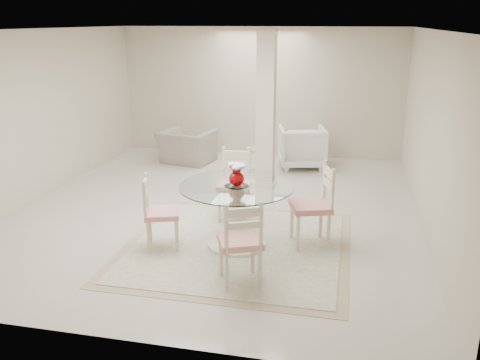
% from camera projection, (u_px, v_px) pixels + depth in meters
% --- Properties ---
extents(ground, '(7.00, 7.00, 0.00)m').
position_uv_depth(ground, '(220.00, 209.00, 7.95)').
color(ground, beige).
rests_on(ground, ground).
extents(room_shell, '(6.02, 7.02, 2.71)m').
position_uv_depth(room_shell, '(218.00, 90.00, 7.39)').
color(room_shell, beige).
rests_on(room_shell, ground).
extents(column, '(0.30, 0.30, 2.70)m').
position_uv_depth(column, '(266.00, 111.00, 8.65)').
color(column, beige).
rests_on(column, ground).
extents(area_rug, '(2.90, 2.90, 0.02)m').
position_uv_depth(area_rug, '(237.00, 246.00, 6.63)').
color(area_rug, tan).
rests_on(area_rug, ground).
extents(dining_table, '(1.45, 1.45, 0.84)m').
position_uv_depth(dining_table, '(237.00, 216.00, 6.50)').
color(dining_table, '#EEE5C4').
rests_on(dining_table, ground).
extents(red_vase, '(0.23, 0.21, 0.30)m').
position_uv_depth(red_vase, '(237.00, 174.00, 6.33)').
color(red_vase, '#A80508').
rests_on(red_vase, dining_table).
extents(dining_chair_east, '(0.61, 0.61, 1.21)m').
position_uv_depth(dining_chair_east, '(317.00, 199.00, 6.49)').
color(dining_chair_east, '#EEE2C4').
rests_on(dining_chair_east, ground).
extents(dining_chair_north, '(0.49, 0.49, 1.16)m').
position_uv_depth(dining_chair_north, '(235.00, 179.00, 7.43)').
color(dining_chair_north, beige).
rests_on(dining_chair_north, ground).
extents(dining_chair_west, '(0.54, 0.54, 1.07)m').
position_uv_depth(dining_chair_west, '(156.00, 207.00, 6.42)').
color(dining_chair_west, beige).
rests_on(dining_chair_west, ground).
extents(dining_chair_south, '(0.59, 0.59, 1.13)m').
position_uv_depth(dining_chair_south, '(241.00, 236.00, 5.48)').
color(dining_chair_south, beige).
rests_on(dining_chair_south, ground).
extents(recliner_taupe, '(1.17, 1.06, 0.67)m').
position_uv_depth(recliner_taupe, '(187.00, 146.00, 10.46)').
color(recliner_taupe, gray).
rests_on(recliner_taupe, ground).
extents(armchair_white, '(1.06, 1.08, 0.82)m').
position_uv_depth(armchair_white, '(302.00, 147.00, 10.11)').
color(armchair_white, white).
rests_on(armchair_white, ground).
extents(side_table, '(0.48, 0.48, 0.50)m').
position_uv_depth(side_table, '(259.00, 162.00, 9.70)').
color(side_table, tan).
rests_on(side_table, ground).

